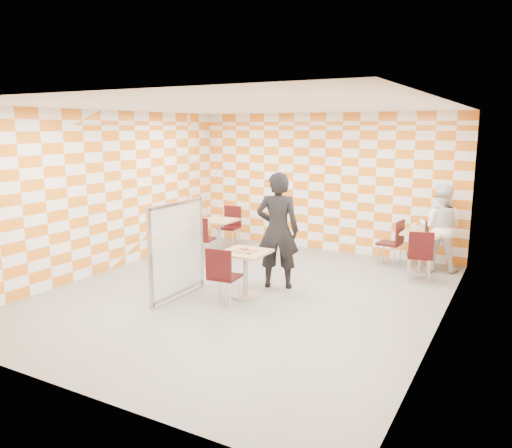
{
  "coord_description": "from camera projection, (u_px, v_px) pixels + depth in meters",
  "views": [
    {
      "loc": [
        3.91,
        -6.74,
        2.68
      ],
      "look_at": [
        0.1,
        0.2,
        1.15
      ],
      "focal_mm": 35.0,
      "sensor_mm": 36.0,
      "label": 1
    }
  ],
  "objects": [
    {
      "name": "chair_empty_near",
      "position": [
        201.0,
        236.0,
        10.04
      ],
      "size": [
        0.48,
        0.49,
        0.92
      ],
      "color": "#340A0C",
      "rests_on": "ground"
    },
    {
      "name": "empty_table",
      "position": [
        219.0,
        230.0,
        10.72
      ],
      "size": [
        0.7,
        0.7,
        0.75
      ],
      "color": "tan",
      "rests_on": "ground"
    },
    {
      "name": "chair_empty_far",
      "position": [
        231.0,
        223.0,
        11.37
      ],
      "size": [
        0.46,
        0.47,
        0.92
      ],
      "color": "#340A0C",
      "rests_on": "ground"
    },
    {
      "name": "man_white",
      "position": [
        440.0,
        228.0,
        9.44
      ],
      "size": [
        0.81,
        0.63,
        1.64
      ],
      "primitive_type": "imported",
      "rotation": [
        0.0,
        0.0,
        3.16
      ],
      "color": "white",
      "rests_on": "ground"
    },
    {
      "name": "chair_second_front",
      "position": [
        420.0,
        252.0,
        8.71
      ],
      "size": [
        0.52,
        0.53,
        0.92
      ],
      "color": "#340A0C",
      "rests_on": "ground"
    },
    {
      "name": "sport_bottle",
      "position": [
        414.0,
        226.0,
        9.52
      ],
      "size": [
        0.06,
        0.06,
        0.2
      ],
      "color": "white",
      "rests_on": "second_table"
    },
    {
      "name": "main_table",
      "position": [
        245.0,
        266.0,
        7.98
      ],
      "size": [
        0.7,
        0.7,
        0.75
      ],
      "color": "tan",
      "rests_on": "ground"
    },
    {
      "name": "chair_main_front",
      "position": [
        222.0,
        272.0,
        7.49
      ],
      "size": [
        0.45,
        0.46,
        0.92
      ],
      "color": "#340A0C",
      "rests_on": "ground"
    },
    {
      "name": "partition",
      "position": [
        177.0,
        249.0,
        7.89
      ],
      "size": [
        0.08,
        1.38,
        1.55
      ],
      "color": "white",
      "rests_on": "ground"
    },
    {
      "name": "chair_second_side",
      "position": [
        394.0,
        239.0,
        9.71
      ],
      "size": [
        0.47,
        0.46,
        0.92
      ],
      "color": "#340A0C",
      "rests_on": "ground"
    },
    {
      "name": "pizza_on_foil",
      "position": [
        245.0,
        250.0,
        7.92
      ],
      "size": [
        0.4,
        0.4,
        0.04
      ],
      "color": "silver",
      "rests_on": "main_table"
    },
    {
      "name": "room_shell",
      "position": [
        261.0,
        200.0,
        8.34
      ],
      "size": [
        7.0,
        7.0,
        7.0
      ],
      "color": "gray",
      "rests_on": "ground"
    },
    {
      "name": "second_table",
      "position": [
        421.0,
        244.0,
        9.45
      ],
      "size": [
        0.7,
        0.7,
        0.75
      ],
      "color": "tan",
      "rests_on": "ground"
    },
    {
      "name": "man_dark",
      "position": [
        278.0,
        230.0,
        8.37
      ],
      "size": [
        0.84,
        0.7,
        1.97
      ],
      "primitive_type": "imported",
      "rotation": [
        0.0,
        0.0,
        3.5
      ],
      "color": "black",
      "rests_on": "ground"
    },
    {
      "name": "soda_bottle",
      "position": [
        427.0,
        227.0,
        9.38
      ],
      "size": [
        0.07,
        0.07,
        0.23
      ],
      "color": "black",
      "rests_on": "second_table"
    }
  ]
}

